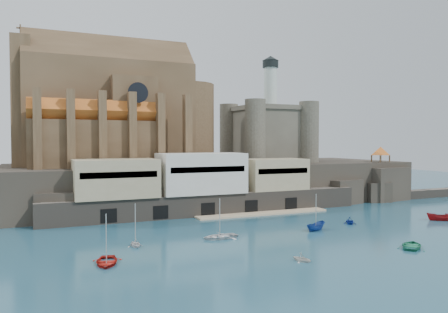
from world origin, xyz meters
name	(u,v)px	position (x,y,z in m)	size (l,w,h in m)	color
ground	(303,231)	(0.00, 0.00, 0.00)	(300.00, 300.00, 0.00)	navy
promontory	(215,183)	(-0.19, 39.37, 4.92)	(100.00, 36.00, 10.00)	black
quay	(201,186)	(-10.19, 23.07, 6.07)	(70.00, 12.00, 13.05)	#5D544A
church	(118,114)	(-24.13, 41.85, 22.13)	(47.00, 25.93, 30.51)	#4E3924
castle_keep	(268,131)	(16.08, 41.08, 18.31)	(21.20, 21.20, 29.30)	#4A463A
rock_outcrop	(381,185)	(42.00, 25.84, 4.02)	(14.50, 10.50, 8.70)	black
pavilion	(381,152)	(42.00, 26.00, 12.73)	(6.40, 6.40, 5.40)	#4E3924
boat_0	(106,264)	(-34.49, -7.38, 0.00)	(4.06, 1.18, 5.69)	#B11A12
boat_1	(302,261)	(-11.16, -16.39, 0.00)	(2.39, 1.46, 2.77)	silver
boat_2	(316,230)	(2.23, -0.73, 0.00)	(1.73, 1.78, 4.61)	navy
boat_3	(412,247)	(7.86, -16.56, 0.00)	(4.03, 1.17, 5.64)	#227C57
boat_4	(135,247)	(-29.18, 0.14, 0.00)	(2.61, 1.59, 3.02)	silver
boat_5	(439,221)	(30.00, -2.70, 0.00)	(1.78, 1.83, 4.74)	maroon
boat_6	(220,238)	(-15.60, 0.26, 0.00)	(4.25, 1.23, 5.95)	silver
boat_7	(350,224)	(11.63, 1.68, 0.00)	(2.76, 1.69, 3.20)	navy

